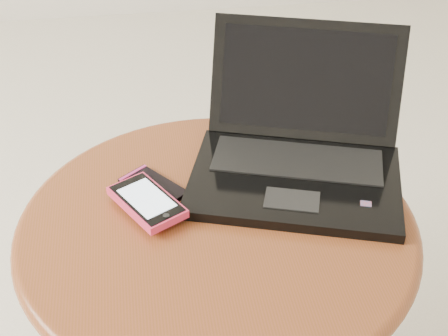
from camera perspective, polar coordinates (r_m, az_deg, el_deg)
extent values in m
cylinder|color=#5B2514|center=(1.11, -0.52, -13.77)|extent=(0.09, 0.09, 0.41)
cylinder|color=brown|center=(0.96, -0.59, -5.14)|extent=(0.56, 0.56, 0.03)
torus|color=brown|center=(0.96, -0.59, -5.14)|extent=(0.59, 0.59, 0.03)
cube|color=black|center=(1.01, 6.25, -1.17)|extent=(0.38, 0.31, 0.02)
cube|color=black|center=(1.04, 6.47, 0.69)|extent=(0.29, 0.18, 0.00)
cube|color=black|center=(0.96, 6.01, -2.79)|extent=(0.09, 0.07, 0.00)
cube|color=red|center=(0.97, 12.38, -3.09)|extent=(0.02, 0.02, 0.00)
cube|color=black|center=(1.09, 7.20, 7.70)|extent=(0.32, 0.18, 0.19)
cube|color=black|center=(1.08, 7.19, 7.68)|extent=(0.28, 0.15, 0.15)
cube|color=black|center=(1.00, -6.28, -1.70)|extent=(0.11, 0.11, 0.01)
cube|color=#C22F7A|center=(1.03, -8.03, -0.40)|extent=(0.05, 0.04, 0.00)
cube|color=#F0315C|center=(0.96, -6.80, -3.00)|extent=(0.12, 0.14, 0.01)
cube|color=black|center=(0.96, -6.83, -2.67)|extent=(0.11, 0.13, 0.00)
cube|color=silver|center=(0.95, -6.83, -2.63)|extent=(0.09, 0.10, 0.00)
cylinder|color=black|center=(0.92, -5.12, -4.17)|extent=(0.01, 0.01, 0.00)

